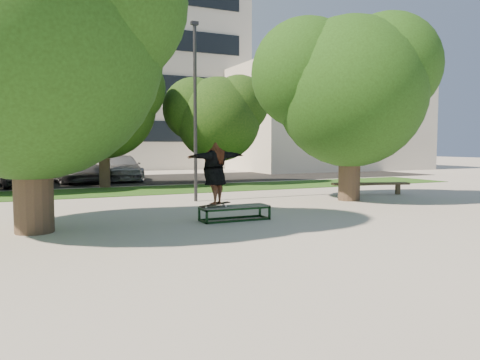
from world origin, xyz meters
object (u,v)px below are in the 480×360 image
tree_right (347,83)px  car_silver_b (122,168)px  grind_box (235,213)px  tree_left (23,31)px  lamppost (195,110)px  bench (371,185)px  car_dark (16,171)px  car_grey (75,169)px

tree_right → car_silver_b: size_ratio=1.38×
tree_right → grind_box: tree_right is taller
tree_left → lamppost: size_ratio=1.16×
grind_box → bench: 8.19m
car_dark → car_silver_b: (5.24, 1.75, -0.05)m
lamppost → grind_box: 5.25m
tree_right → grind_box: 7.06m
car_silver_b → car_grey: bearing=-164.1°
lamppost → car_grey: size_ratio=1.22×
tree_left → tree_right: bearing=11.0°
grind_box → car_silver_b: car_silver_b is taller
car_grey → car_silver_b: (2.50, 0.53, -0.01)m
tree_right → lamppost: tree_right is taller
grind_box → car_grey: (-2.55, 14.60, 0.50)m
car_dark → car_silver_b: car_dark is taller
bench → car_grey: bearing=149.1°
grind_box → car_silver_b: (-0.05, 15.12, 0.49)m
bench → tree_left: bearing=-148.7°
grind_box → bench: (7.41, 3.48, 0.21)m
tree_right → car_grey: tree_right is taller
tree_left → grind_box: size_ratio=3.95×
lamppost → car_grey: (-3.00, 10.29, -2.46)m
tree_left → bench: tree_left is taller
tree_left → lamppost: tree_left is taller
lamppost → car_silver_b: 11.10m
car_dark → car_grey: car_dark is taller
car_grey → car_silver_b: 2.55m
tree_left → car_silver_b: 15.92m
bench → car_grey: size_ratio=0.61×
tree_right → car_silver_b: bearing=113.1°
grind_box → car_silver_b: bearing=90.2°
lamppost → car_silver_b: lamppost is taller
tree_right → car_grey: (-7.92, 12.20, -3.40)m
tree_left → car_silver_b: tree_left is taller
lamppost → bench: size_ratio=1.99×
lamppost → car_silver_b: size_ratio=1.30×
grind_box → car_grey: 14.83m
bench → car_dark: car_dark is taller
tree_right → bench: tree_right is taller
lamppost → bench: bearing=-6.8°
car_dark → car_grey: size_ratio=0.89×
bench → car_dark: bearing=159.3°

